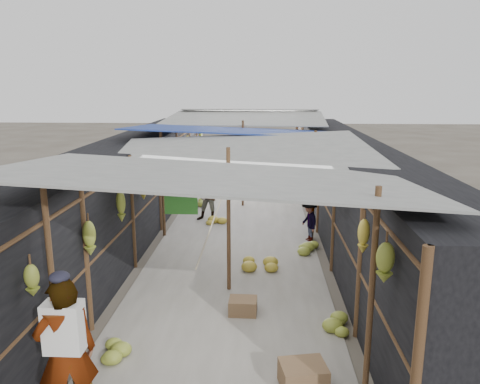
% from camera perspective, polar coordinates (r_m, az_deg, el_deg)
% --- Properties ---
extents(aisle_slab, '(3.60, 16.00, 0.02)m').
position_cam_1_polar(aisle_slab, '(11.92, -0.16, -4.72)').
color(aisle_slab, '#9E998E').
rests_on(aisle_slab, ground).
extents(stall_left, '(1.40, 15.00, 2.30)m').
position_cam_1_polar(stall_left, '(12.07, -13.08, 0.75)').
color(stall_left, black).
rests_on(stall_left, ground).
extents(stall_right, '(1.40, 15.00, 2.30)m').
position_cam_1_polar(stall_right, '(11.81, 13.04, 0.49)').
color(stall_right, black).
rests_on(stall_right, ground).
extents(crate_near, '(0.62, 0.53, 0.33)m').
position_cam_1_polar(crate_near, '(6.17, 7.70, -21.40)').
color(crate_near, olive).
rests_on(crate_near, ground).
extents(crate_mid, '(0.46, 0.37, 0.27)m').
position_cam_1_polar(crate_mid, '(7.77, 0.36, -13.80)').
color(crate_mid, olive).
rests_on(crate_mid, ground).
extents(crate_back, '(0.45, 0.38, 0.27)m').
position_cam_1_polar(crate_back, '(16.15, 0.26, 0.47)').
color(crate_back, olive).
rests_on(crate_back, ground).
extents(black_basin, '(0.59, 0.59, 0.18)m').
position_cam_1_polar(black_basin, '(16.03, 6.68, 0.12)').
color(black_basin, black).
rests_on(black_basin, ground).
extents(vendor_elderly, '(0.74, 0.65, 1.72)m').
position_cam_1_polar(vendor_elderly, '(5.55, -20.40, -17.97)').
color(vendor_elderly, white).
rests_on(vendor_elderly, ground).
extents(shopper_blue, '(0.77, 0.64, 1.45)m').
position_cam_1_polar(shopper_blue, '(12.63, -3.81, -0.37)').
color(shopper_blue, '#225BAB').
rests_on(shopper_blue, ground).
extents(vendor_seated, '(0.54, 0.72, 0.99)m').
position_cam_1_polar(vendor_seated, '(11.16, 8.42, -3.51)').
color(vendor_seated, '#554F4A').
rests_on(vendor_seated, ground).
extents(market_canopy, '(5.62, 15.20, 2.77)m').
position_cam_1_polar(market_canopy, '(11.77, 0.03, 6.98)').
color(market_canopy, brown).
rests_on(market_canopy, ground).
extents(hanging_bananas, '(3.96, 14.12, 0.81)m').
position_cam_1_polar(hanging_bananas, '(11.53, -0.03, 3.03)').
color(hanging_bananas, olive).
rests_on(hanging_bananas, ground).
extents(floor_bananas, '(3.65, 8.62, 0.33)m').
position_cam_1_polar(floor_bananas, '(9.64, 2.92, -8.26)').
color(floor_bananas, olive).
rests_on(floor_bananas, ground).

